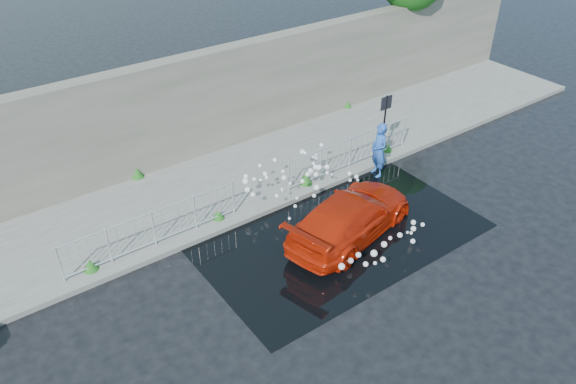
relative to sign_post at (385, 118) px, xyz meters
The scene contains 12 objects.
ground 5.50m from the sign_post, 143.57° to the right, with size 90.00×90.00×0.00m, color black.
pavement 4.90m from the sign_post, 155.66° to the left, with size 30.00×4.00×0.15m, color #61625D.
curb 4.51m from the sign_post, behind, with size 30.00×0.25×0.16m, color #61625D.
retaining_wall 5.87m from the sign_post, 135.69° to the left, with size 30.00×0.60×3.50m, color #5B574D.
puddle 4.59m from the sign_post, 150.42° to the right, with size 8.00×5.00×0.01m, color black.
sign_post is the anchor object (origin of this frame).
railing_left 8.26m from the sign_post, behind, with size 5.05×0.05×1.10m.
railing_right 1.57m from the sign_post, 168.23° to the left, with size 5.05×0.05×1.10m.
weeds 4.92m from the sign_post, 163.23° to the left, with size 12.17×3.93×0.40m.
water_spray 3.96m from the sign_post, 158.08° to the right, with size 3.52×5.58×0.98m.
red_car 4.34m from the sign_post, 145.61° to the right, with size 1.79×4.41×1.28m, color red.
person 1.11m from the sign_post, 142.11° to the right, with size 0.68×0.45×1.86m, color blue.
Camera 1 is at (-8.08, -8.47, 9.94)m, focal length 35.00 mm.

